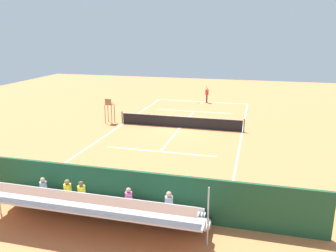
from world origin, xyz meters
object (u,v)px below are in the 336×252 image
Objects in this scene: bleacher_stand at (96,206)px; equipment_bag at (122,201)px; courtside_bench at (164,197)px; tennis_player at (207,93)px; umpire_chair at (109,108)px; tennis_net at (180,122)px; tennis_racket at (201,103)px; tennis_ball_near at (198,105)px.

bleacher_stand reaches higher than equipment_bag.
courtside_bench is 0.93× the size of tennis_player.
umpire_chair is (6.20, -15.22, 0.41)m from bleacher_stand.
tennis_player is (-0.59, -10.69, 0.51)m from tennis_net.
tennis_racket is 8.77× the size of tennis_ball_near.
equipment_bag is 22.52m from tennis_ball_near.
tennis_net reaches higher than courtside_bench.
umpire_chair is 2.38× the size of equipment_bag.
tennis_ball_near is at bearing -123.40° from umpire_chair.
courtside_bench is at bearing 95.25° from tennis_racket.
tennis_player reaches higher than equipment_bag.
courtside_bench is 3.11× the size of tennis_racket.
tennis_racket is at bearing 53.00° from tennis_player.
bleacher_stand is 3.05m from courtside_bench.
bleacher_stand is at bearing 90.27° from tennis_ball_near.
equipment_bag is 1.55× the size of tennis_racket.
courtside_bench is (-8.43, 13.16, -0.76)m from umpire_chair.
bleacher_stand is 24.45m from tennis_ball_near.
courtside_bench is (-2.24, -2.05, -0.35)m from bleacher_stand.
tennis_net is at bearing -80.45° from courtside_bench.
equipment_bag is 0.47× the size of tennis_player.
tennis_net is 11.44× the size of equipment_bag.
equipment_bag is at bearing 91.06° from tennis_ball_near.
tennis_ball_near is (0.71, 1.58, -0.98)m from tennis_player.
tennis_racket is (-0.10, -25.36, -0.89)m from bleacher_stand.
tennis_net reaches higher than equipment_bag.
tennis_net is 10.05m from tennis_racket.
tennis_ball_near is (0.21, 0.92, 0.02)m from tennis_racket.
bleacher_stand is at bearing 112.16° from umpire_chair.
umpire_chair is at bearing -67.84° from bleacher_stand.
tennis_player is at bearing -93.14° from tennis_net.
courtside_bench is at bearing 96.00° from tennis_ball_near.
tennis_player is (-0.29, -24.09, 0.84)m from equipment_bag.
tennis_player reaches higher than tennis_ball_near.
tennis_player is at bearing -114.09° from tennis_ball_near.
bleacher_stand is 4.23× the size of umpire_chair.
tennis_net is at bearing -179.00° from umpire_chair.
bleacher_stand reaches higher than tennis_racket.
equipment_bag reaches higher than tennis_ball_near.
tennis_net is at bearing -88.73° from equipment_bag.
courtside_bench reaches higher than tennis_racket.
bleacher_stand is 10.07× the size of equipment_bag.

